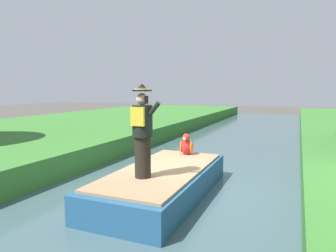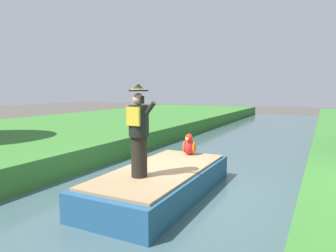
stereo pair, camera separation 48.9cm
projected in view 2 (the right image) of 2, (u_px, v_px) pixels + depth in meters
ground_plane at (168, 195)px, 7.06m from camera, size 80.00×80.00×0.00m
canal_water at (168, 193)px, 7.05m from camera, size 5.70×48.00×0.10m
boat at (161, 182)px, 6.74m from camera, size 1.85×4.22×0.61m
person_pirate at (139, 131)px, 5.95m from camera, size 0.61×0.42×1.85m
parrot_plush at (189, 146)px, 8.08m from camera, size 0.36×0.34×0.57m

